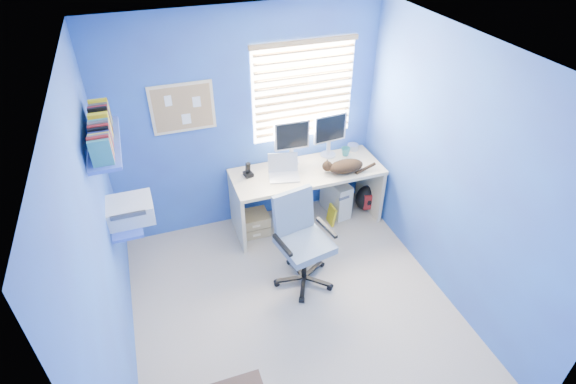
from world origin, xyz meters
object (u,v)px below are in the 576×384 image
object	(u,v)px
desk	(306,197)
office_chair	(302,251)
laptop	(284,169)
cat	(346,166)
tower_pc	(336,197)

from	to	relation	value
desk	office_chair	world-z (taller)	office_chair
laptop	cat	xyz separation A→B (m)	(0.69, -0.12, -0.04)
desk	office_chair	bearing A→B (deg)	-113.85
cat	desk	bearing A→B (deg)	172.81
laptop	cat	distance (m)	0.70
desk	cat	world-z (taller)	cat
laptop	tower_pc	world-z (taller)	laptop
cat	tower_pc	world-z (taller)	cat
laptop	tower_pc	xyz separation A→B (m)	(0.71, 0.12, -0.62)
office_chair	desk	bearing A→B (deg)	66.15
cat	office_chair	distance (m)	1.13
desk	cat	bearing A→B (deg)	-22.98
desk	office_chair	distance (m)	0.94
cat	tower_pc	bearing A→B (deg)	100.43
office_chair	laptop	bearing A→B (deg)	83.86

